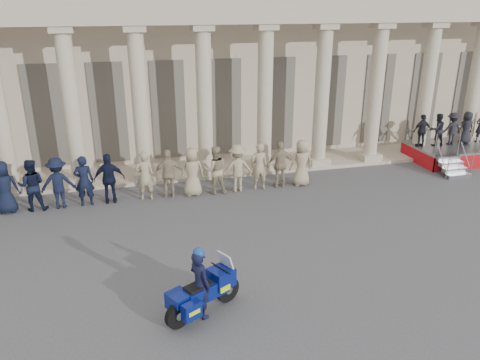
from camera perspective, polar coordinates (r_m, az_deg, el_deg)
name	(u,v)px	position (r m, az deg, el deg)	size (l,w,h in m)	color
ground	(212,278)	(13.14, -3.47, -11.83)	(90.00, 90.00, 0.00)	#424244
building	(157,54)	(25.84, -10.08, 14.84)	(40.00, 12.50, 9.00)	tan
officer_rank	(42,184)	(18.27, -23.03, -0.49)	(20.22, 0.73, 1.92)	black
reviewing_stand	(451,136)	(24.20, 24.29, 4.90)	(3.92, 3.69, 2.28)	gray
motorcycle	(204,292)	(11.53, -4.40, -13.42)	(1.98, 1.41, 1.40)	black
rider	(200,283)	(11.30, -4.92, -12.36)	(0.68, 0.76, 1.85)	black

